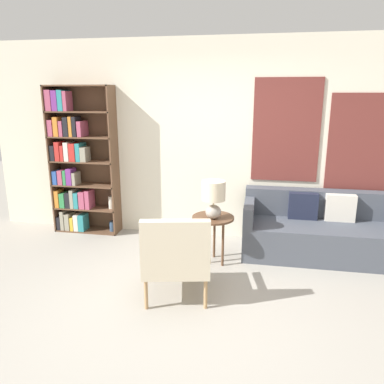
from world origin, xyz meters
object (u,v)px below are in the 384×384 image
at_px(armchair, 176,255).
at_px(table_lamp, 214,196).
at_px(side_table, 213,222).
at_px(couch, 321,231).
at_px(bookshelf, 76,163).

xyz_separation_m(armchair, table_lamp, (0.25, 0.85, 0.38)).
height_order(armchair, side_table, armchair).
distance_m(armchair, side_table, 0.95).
distance_m(armchair, couch, 2.09).
xyz_separation_m(bookshelf, side_table, (2.08, -0.74, -0.50)).
height_order(bookshelf, table_lamp, bookshelf).
relative_size(couch, table_lamp, 4.29).
bearing_deg(couch, armchair, -137.71).
height_order(bookshelf, couch, bookshelf).
bearing_deg(bookshelf, table_lamp, -20.93).
xyz_separation_m(couch, table_lamp, (-1.29, -0.55, 0.55)).
distance_m(bookshelf, couch, 3.47).
distance_m(side_table, table_lamp, 0.35).
bearing_deg(side_table, table_lamp, -82.07).
bearing_deg(side_table, bookshelf, 160.54).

